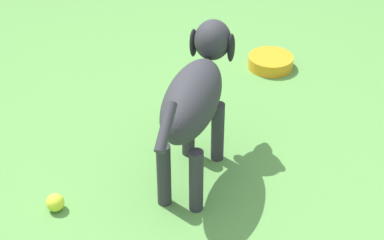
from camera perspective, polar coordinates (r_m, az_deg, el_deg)
The scene contains 5 objects.
ground at distance 2.33m, azimuth -0.18°, elevation -7.88°, with size 14.00×14.00×0.00m, color #548C42.
dog at distance 2.29m, azimuth 0.32°, elevation 2.24°, with size 0.74×0.38×0.53m.
tennis_ball_0 at distance 2.36m, azimuth -12.08°, elevation -7.19°, with size 0.07×0.07×0.07m, color #CBE033.
tennis_ball_1 at distance 3.00m, azimuth 0.13°, elevation 3.64°, with size 0.07×0.07×0.07m, color #BFE32D.
water_bowl at distance 3.18m, azimuth 7.01°, elevation 5.16°, with size 0.22×0.22×0.06m, color orange.
Camera 1 is at (1.33, 1.10, 1.57)m, focal length 59.94 mm.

